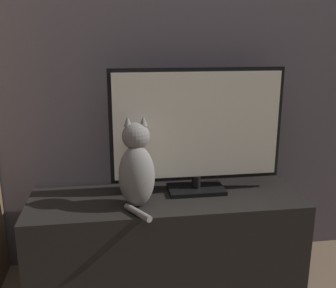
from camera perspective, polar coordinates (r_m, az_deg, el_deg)
The scene contains 4 objects.
wall_back at distance 1.98m, azimuth -1.38°, elevation 19.15°, with size 4.80×0.05×2.60m.
tv_stand at distance 1.97m, azimuth -0.24°, elevation -13.60°, with size 1.29×0.42×0.43m.
tv at distance 1.86m, azimuth 4.23°, elevation 2.14°, with size 0.82×0.16×0.60m.
cat at distance 1.73m, azimuth -4.58°, elevation -3.50°, with size 0.17×0.28×0.41m.
Camera 1 is at (-0.24, -0.73, 1.17)m, focal length 42.00 mm.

